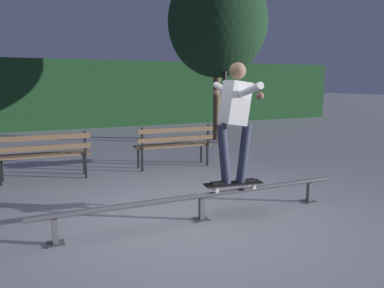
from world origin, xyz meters
TOP-DOWN VIEW (x-y plane):
  - ground_plane at (0.00, 0.00)m, footprint 90.00×90.00m
  - hedge_backdrop at (0.00, 10.99)m, footprint 24.00×1.20m
  - grind_rail at (-0.00, -0.04)m, footprint 4.16×0.18m
  - skateboard at (0.47, -0.04)m, footprint 0.80×0.29m
  - skateboarder at (0.47, -0.04)m, footprint 0.63×1.40m
  - park_bench_leftmost at (-1.70, 2.86)m, footprint 1.62×0.49m
  - park_bench_left_center at (0.80, 2.86)m, footprint 1.62×0.49m
  - tree_far_right at (3.42, 5.90)m, footprint 2.92×2.92m
  - lamp_post_right at (3.35, 5.30)m, footprint 0.32×0.32m

SIDE VIEW (x-z plane):
  - ground_plane at x=0.00m, z-range 0.00..0.00m
  - grind_rail at x=0.00m, z-range 0.10..0.44m
  - skateboard at x=0.47m, z-range 0.38..0.47m
  - park_bench_leftmost at x=-1.70m, z-range 0.10..0.98m
  - park_bench_left_center at x=0.80m, z-range 0.10..0.98m
  - hedge_backdrop at x=0.00m, z-range 0.00..2.59m
  - skateboarder at x=0.47m, z-range 0.58..2.14m
  - lamp_post_right at x=3.35m, z-range 0.53..4.43m
  - tree_far_right at x=3.42m, z-range 0.93..6.02m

